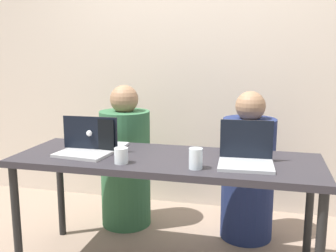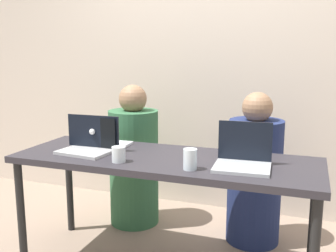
# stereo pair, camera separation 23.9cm
# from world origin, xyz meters

# --- Properties ---
(back_wall) EXTENTS (4.79, 0.10, 2.34)m
(back_wall) POSITION_xyz_m (0.00, 1.15, 1.17)
(back_wall) COLOR beige
(back_wall) RESTS_ON ground
(desk) EXTENTS (1.84, 0.64, 0.73)m
(desk) POSITION_xyz_m (0.00, 0.00, 0.66)
(desk) COLOR #2C292F
(desk) RESTS_ON ground
(person_on_left) EXTENTS (0.44, 0.44, 1.11)m
(person_on_left) POSITION_xyz_m (-0.47, 0.57, 0.49)
(person_on_left) COLOR #32643F
(person_on_left) RESTS_ON ground
(person_on_right) EXTENTS (0.45, 0.45, 1.09)m
(person_on_right) POSITION_xyz_m (0.47, 0.57, 0.48)
(person_on_right) COLOR navy
(person_on_right) RESTS_ON ground
(laptop_front_left) EXTENTS (0.34, 0.27, 0.21)m
(laptop_front_left) POSITION_xyz_m (-0.50, -0.05, 0.78)
(laptop_front_left) COLOR #B5B4B5
(laptop_front_left) RESTS_ON desk
(laptop_back_left) EXTENTS (0.37, 0.27, 0.23)m
(laptop_back_left) POSITION_xyz_m (-0.50, 0.09, 0.78)
(laptop_back_left) COLOR silver
(laptop_back_left) RESTS_ON desk
(laptop_front_right) EXTENTS (0.32, 0.29, 0.24)m
(laptop_front_right) POSITION_xyz_m (0.48, -0.05, 0.78)
(laptop_front_right) COLOR #B1B3B8
(laptop_front_right) RESTS_ON desk
(water_glass_left) EXTENTS (0.08, 0.08, 0.09)m
(water_glass_left) POSITION_xyz_m (-0.21, -0.19, 0.77)
(water_glass_left) COLOR white
(water_glass_left) RESTS_ON desk
(water_glass_right) EXTENTS (0.08, 0.08, 0.11)m
(water_glass_right) POSITION_xyz_m (0.22, -0.19, 0.78)
(water_glass_right) COLOR silver
(water_glass_right) RESTS_ON desk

